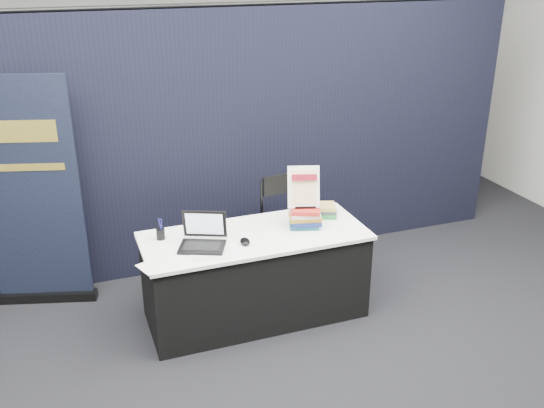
{
  "coord_description": "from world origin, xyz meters",
  "views": [
    {
      "loc": [
        -1.38,
        -3.59,
        2.84
      ],
      "look_at": [
        0.15,
        0.55,
        0.99
      ],
      "focal_mm": 40.0,
      "sensor_mm": 36.0,
      "label": 1
    }
  ],
  "objects_px": {
    "info_sign": "(304,188)",
    "pullup_banner": "(34,208)",
    "book_stack_short": "(323,210)",
    "book_stack_tall": "(305,217)",
    "stacking_chair": "(292,229)",
    "display_table": "(255,275)",
    "laptop": "(200,239)"
  },
  "relations": [
    {
      "from": "display_table",
      "to": "pullup_banner",
      "type": "xyz_separation_m",
      "value": [
        -1.64,
        0.86,
        0.5
      ]
    },
    {
      "from": "stacking_chair",
      "to": "book_stack_tall",
      "type": "bearing_deg",
      "value": -105.04
    },
    {
      "from": "laptop",
      "to": "book_stack_tall",
      "type": "distance_m",
      "value": 0.89
    },
    {
      "from": "display_table",
      "to": "book_stack_tall",
      "type": "xyz_separation_m",
      "value": [
        0.43,
        0.01,
        0.46
      ]
    },
    {
      "from": "book_stack_short",
      "to": "pullup_banner",
      "type": "relative_size",
      "value": 0.14
    },
    {
      "from": "stacking_chair",
      "to": "pullup_banner",
      "type": "bearing_deg",
      "value": 156.48
    },
    {
      "from": "book_stack_tall",
      "to": "book_stack_short",
      "type": "relative_size",
      "value": 1.05
    },
    {
      "from": "pullup_banner",
      "to": "stacking_chair",
      "type": "distance_m",
      "value": 2.19
    },
    {
      "from": "stacking_chair",
      "to": "info_sign",
      "type": "bearing_deg",
      "value": -105.59
    },
    {
      "from": "display_table",
      "to": "info_sign",
      "type": "bearing_deg",
      "value": 4.82
    },
    {
      "from": "book_stack_short",
      "to": "pullup_banner",
      "type": "xyz_separation_m",
      "value": [
        -2.31,
        0.7,
        0.08
      ]
    },
    {
      "from": "display_table",
      "to": "info_sign",
      "type": "relative_size",
      "value": 5.14
    },
    {
      "from": "book_stack_tall",
      "to": "pullup_banner",
      "type": "distance_m",
      "value": 2.24
    },
    {
      "from": "book_stack_tall",
      "to": "info_sign",
      "type": "height_order",
      "value": "info_sign"
    },
    {
      "from": "laptop",
      "to": "book_stack_tall",
      "type": "bearing_deg",
      "value": 27.4
    },
    {
      "from": "pullup_banner",
      "to": "book_stack_short",
      "type": "bearing_deg",
      "value": -0.72
    },
    {
      "from": "laptop",
      "to": "book_stack_short",
      "type": "relative_size",
      "value": 1.49
    },
    {
      "from": "display_table",
      "to": "book_stack_tall",
      "type": "bearing_deg",
      "value": 0.78
    },
    {
      "from": "laptop",
      "to": "info_sign",
      "type": "relative_size",
      "value": 1.16
    },
    {
      "from": "book_stack_short",
      "to": "stacking_chair",
      "type": "xyz_separation_m",
      "value": [
        -0.2,
        0.18,
        -0.22
      ]
    },
    {
      "from": "laptop",
      "to": "pullup_banner",
      "type": "relative_size",
      "value": 0.21
    },
    {
      "from": "display_table",
      "to": "stacking_chair",
      "type": "height_order",
      "value": "stacking_chair"
    },
    {
      "from": "book_stack_tall",
      "to": "stacking_chair",
      "type": "height_order",
      "value": "stacking_chair"
    },
    {
      "from": "display_table",
      "to": "book_stack_tall",
      "type": "distance_m",
      "value": 0.63
    },
    {
      "from": "book_stack_short",
      "to": "stacking_chair",
      "type": "relative_size",
      "value": 0.26
    },
    {
      "from": "pullup_banner",
      "to": "book_stack_tall",
      "type": "bearing_deg",
      "value": -6.27
    },
    {
      "from": "book_stack_tall",
      "to": "book_stack_short",
      "type": "xyz_separation_m",
      "value": [
        0.24,
        0.15,
        -0.03
      ]
    },
    {
      "from": "info_sign",
      "to": "pullup_banner",
      "type": "height_order",
      "value": "pullup_banner"
    },
    {
      "from": "book_stack_short",
      "to": "stacking_chair",
      "type": "height_order",
      "value": "stacking_chair"
    },
    {
      "from": "laptop",
      "to": "book_stack_short",
      "type": "height_order",
      "value": "laptop"
    },
    {
      "from": "display_table",
      "to": "book_stack_short",
      "type": "height_order",
      "value": "book_stack_short"
    },
    {
      "from": "laptop",
      "to": "stacking_chair",
      "type": "relative_size",
      "value": 0.39
    }
  ]
}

